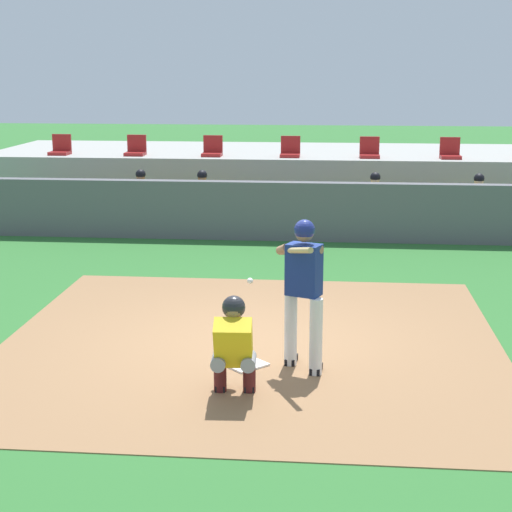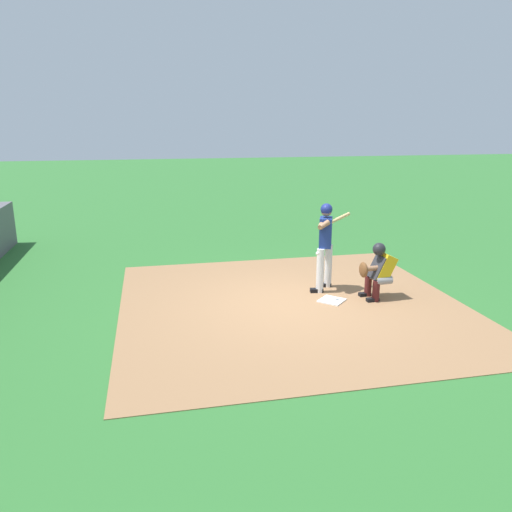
{
  "view_description": "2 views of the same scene",
  "coord_description": "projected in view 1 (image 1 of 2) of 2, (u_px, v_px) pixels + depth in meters",
  "views": [
    {
      "loc": [
        1.0,
        -9.97,
        3.5
      ],
      "look_at": [
        0.0,
        0.7,
        1.0
      ],
      "focal_mm": 57.44,
      "sensor_mm": 36.0,
      "label": 1
    },
    {
      "loc": [
        -8.53,
        2.52,
        3.36
      ],
      "look_at": [
        0.0,
        0.7,
        1.0
      ],
      "focal_mm": 34.81,
      "sensor_mm": 36.0,
      "label": 2
    }
  ],
  "objects": [
    {
      "name": "stadium_seat_4",
      "position": [
        370.0,
        152.0,
        19.13
      ],
      "size": [
        0.46,
        0.46,
        0.48
      ],
      "color": "#A51E1E",
      "rests_on": "stands_platform"
    },
    {
      "name": "stadium_seat_1",
      "position": [
        136.0,
        150.0,
        19.64
      ],
      "size": [
        0.46,
        0.46,
        0.48
      ],
      "color": "#A51E1E",
      "rests_on": "stands_platform"
    },
    {
      "name": "dugout_player_0",
      "position": [
        140.0,
        199.0,
        17.81
      ],
      "size": [
        0.49,
        0.7,
        1.3
      ],
      "color": "#939399",
      "rests_on": "ground"
    },
    {
      "name": "catcher_crouched",
      "position": [
        233.0,
        342.0,
        8.76
      ],
      "size": [
        0.5,
        1.59,
        1.13
      ],
      "color": "gray",
      "rests_on": "ground"
    },
    {
      "name": "home_plate",
      "position": [
        244.0,
        364.0,
        9.77
      ],
      "size": [
        0.62,
        0.62,
        0.02
      ],
      "primitive_type": "cube",
      "rotation": [
        0.0,
        0.0,
        0.79
      ],
      "color": "white",
      "rests_on": "dirt_infield"
    },
    {
      "name": "stadium_seat_5",
      "position": [
        450.0,
        153.0,
        18.96
      ],
      "size": [
        0.46,
        0.46,
        0.48
      ],
      "color": "#A51E1E",
      "rests_on": "stands_platform"
    },
    {
      "name": "dirt_infield",
      "position": [
        251.0,
        343.0,
        10.55
      ],
      "size": [
        6.4,
        6.4,
        0.01
      ],
      "primitive_type": "cube",
      "color": "#936B47",
      "rests_on": "ground"
    },
    {
      "name": "dugout_player_1",
      "position": [
        202.0,
        200.0,
        17.69
      ],
      "size": [
        0.49,
        0.7,
        1.3
      ],
      "color": "#939399",
      "rests_on": "ground"
    },
    {
      "name": "dugout_player_3",
      "position": [
        479.0,
        204.0,
        17.15
      ],
      "size": [
        0.49,
        0.7,
        1.3
      ],
      "color": "#939399",
      "rests_on": "ground"
    },
    {
      "name": "dugout_wall",
      "position": [
        282.0,
        211.0,
        16.72
      ],
      "size": [
        13.0,
        0.3,
        1.2
      ],
      "primitive_type": "cube",
      "color": "#59595E",
      "rests_on": "ground"
    },
    {
      "name": "batter_at_plate",
      "position": [
        303.0,
        285.0,
        9.41
      ],
      "size": [
        0.58,
        0.88,
        1.8
      ],
      "color": "silver",
      "rests_on": "ground"
    },
    {
      "name": "dugout_bench",
      "position": [
        285.0,
        220.0,
        17.78
      ],
      "size": [
        11.8,
        0.44,
        0.45
      ],
      "primitive_type": "cube",
      "color": "olive",
      "rests_on": "ground"
    },
    {
      "name": "stands_platform",
      "position": [
        293.0,
        178.0,
        20.97
      ],
      "size": [
        15.0,
        4.4,
        1.4
      ],
      "primitive_type": "cube",
      "color": "#9E9E99",
      "rests_on": "ground"
    },
    {
      "name": "dugout_player_2",
      "position": [
        375.0,
        202.0,
        17.35
      ],
      "size": [
        0.49,
        0.7,
        1.3
      ],
      "color": "#939399",
      "rests_on": "ground"
    },
    {
      "name": "stadium_seat_3",
      "position": [
        290.0,
        151.0,
        19.3
      ],
      "size": [
        0.46,
        0.46,
        0.48
      ],
      "color": "#A51E1E",
      "rests_on": "stands_platform"
    },
    {
      "name": "stadium_seat_2",
      "position": [
        212.0,
        150.0,
        19.47
      ],
      "size": [
        0.46,
        0.46,
        0.48
      ],
      "color": "#A51E1E",
      "rests_on": "stands_platform"
    },
    {
      "name": "stadium_seat_0",
      "position": [
        61.0,
        149.0,
        19.81
      ],
      "size": [
        0.46,
        0.46,
        0.48
      ],
      "color": "#A51E1E",
      "rests_on": "stands_platform"
    },
    {
      "name": "ground_plane",
      "position": [
        251.0,
        344.0,
        10.56
      ],
      "size": [
        80.0,
        80.0,
        0.0
      ],
      "primitive_type": "plane",
      "color": "#2D6B2D"
    }
  ]
}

